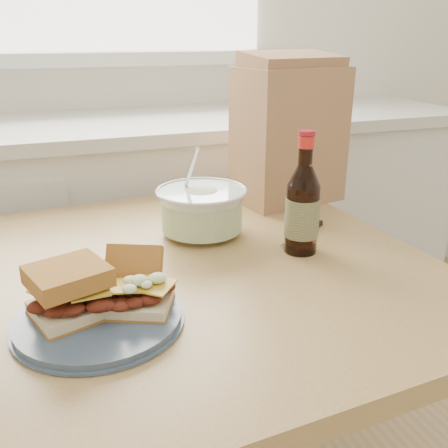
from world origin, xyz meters
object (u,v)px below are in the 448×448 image
object	(u,v)px
coleslaw_bowl	(202,212)
beer_bottle	(302,208)
dining_table	(195,313)
plate	(99,319)
paper_bag	(289,136)

from	to	relation	value
coleslaw_bowl	beer_bottle	xyz separation A→B (m)	(0.17, -0.16, 0.04)
beer_bottle	dining_table	bearing A→B (deg)	162.28
dining_table	plate	bearing A→B (deg)	-145.86
plate	coleslaw_bowl	distance (m)	0.41
coleslaw_bowl	beer_bottle	distance (m)	0.24
plate	beer_bottle	size ratio (longest dim) A/B	1.02
plate	beer_bottle	distance (m)	0.47
coleslaw_bowl	paper_bag	size ratio (longest dim) A/B	0.58
plate	coleslaw_bowl	size ratio (longest dim) A/B	1.27
dining_table	coleslaw_bowl	distance (m)	0.23
plate	paper_bag	bearing A→B (deg)	39.68
dining_table	plate	xyz separation A→B (m)	(-0.21, -0.16, 0.12)
dining_table	beer_bottle	world-z (taller)	beer_bottle
beer_bottle	coleslaw_bowl	bearing A→B (deg)	121.76
dining_table	paper_bag	bearing A→B (deg)	37.01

